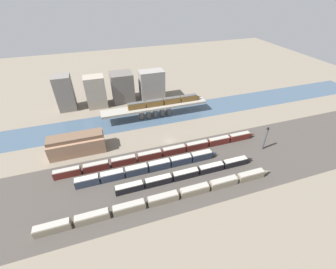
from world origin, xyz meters
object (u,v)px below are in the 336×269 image
at_px(train_yard_mid, 189,174).
at_px(train_yard_outer, 164,152).
at_px(warehouse_building, 77,144).
at_px(train_yard_far, 150,167).
at_px(train_on_bridge, 165,101).
at_px(train_yard_near, 167,198).
at_px(signal_tower, 265,139).

distance_m(train_yard_mid, train_yard_outer, 18.09).
bearing_deg(train_yard_mid, warehouse_building, 144.02).
bearing_deg(train_yard_far, warehouse_building, 141.62).
relative_size(train_on_bridge, train_yard_mid, 0.73).
height_order(train_on_bridge, train_yard_outer, train_on_bridge).
distance_m(train_yard_near, signal_tower, 59.54).
bearing_deg(train_yard_near, train_yard_mid, 35.95).
xyz_separation_m(train_yard_mid, train_yard_outer, (-5.95, 17.08, 0.21)).
height_order(train_yard_near, train_yard_far, train_yard_far).
bearing_deg(train_yard_near, train_yard_outer, 74.73).
xyz_separation_m(warehouse_building, signal_tower, (90.52, -27.47, 1.62)).
distance_m(train_on_bridge, train_yard_mid, 56.69).
distance_m(train_yard_far, warehouse_building, 40.16).
relative_size(train_on_bridge, train_yard_outer, 0.46).
distance_m(train_yard_near, train_yard_outer, 27.66).
bearing_deg(train_yard_mid, signal_tower, 8.20).
height_order(train_yard_mid, train_yard_far, train_yard_far).
height_order(train_on_bridge, train_yard_far, train_on_bridge).
bearing_deg(train_yard_mid, train_yard_near, -144.05).
bearing_deg(signal_tower, train_on_bridge, 126.87).
relative_size(train_on_bridge, train_yard_far, 0.72).
bearing_deg(train_yard_far, train_yard_mid, -30.50).
bearing_deg(warehouse_building, train_yard_far, -38.38).
height_order(train_yard_mid, train_yard_outer, train_yard_outer).
height_order(train_yard_outer, signal_tower, signal_tower).
bearing_deg(warehouse_building, train_on_bridge, 22.31).
bearing_deg(signal_tower, train_yard_outer, 167.85).
xyz_separation_m(train_yard_outer, warehouse_building, (-40.62, 16.73, 2.78)).
bearing_deg(train_on_bridge, train_yard_near, -107.12).
distance_m(train_on_bridge, warehouse_building, 57.98).
height_order(train_yard_near, train_yard_outer, train_yard_outer).
distance_m(warehouse_building, signal_tower, 94.61).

